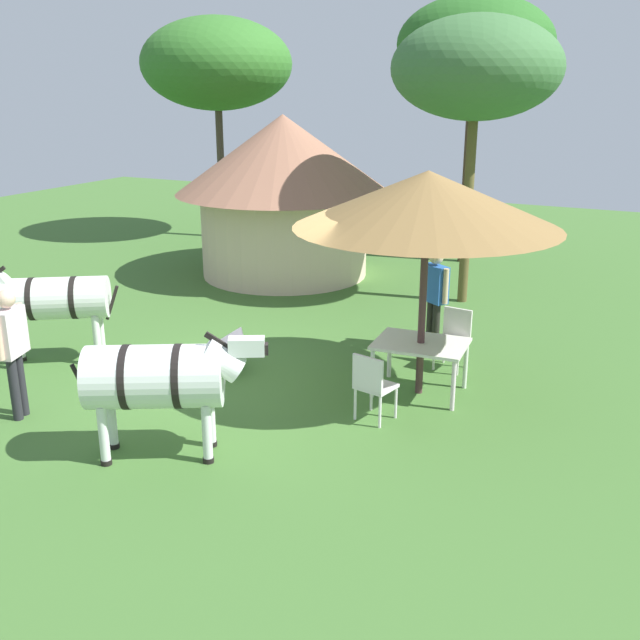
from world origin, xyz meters
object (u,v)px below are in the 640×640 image
patio_chair_near_lawn (454,334)px  zebra_nearest_camera (159,377)px  thatched_hut (284,186)px  patio_chair_west_end (372,383)px  standing_watcher (12,342)px  patio_dining_table (421,348)px  striped_lounge_chair (215,357)px  shade_umbrella (427,200)px  guest_beside_umbrella (435,291)px  acacia_tree_behind_hut (217,64)px  zebra_by_umbrella (49,300)px  acacia_tree_left_background (476,69)px  acacia_tree_right_background (475,45)px

patio_chair_near_lawn → zebra_nearest_camera: 4.71m
thatched_hut → patio_chair_west_end: (4.60, -6.10, -1.43)m
standing_watcher → patio_dining_table: bearing=106.8°
striped_lounge_chair → zebra_nearest_camera: 2.63m
patio_chair_near_lawn → standing_watcher: 6.13m
patio_dining_table → shade_umbrella: bearing=26.6°
guest_beside_umbrella → acacia_tree_behind_hut: (-8.04, 6.20, 3.56)m
shade_umbrella → zebra_nearest_camera: bearing=-124.5°
zebra_by_umbrella → acacia_tree_behind_hut: (-3.02, 9.25, 3.54)m
zebra_by_umbrella → acacia_tree_left_background: acacia_tree_left_background is taller
standing_watcher → striped_lounge_chair: 2.85m
patio_dining_table → guest_beside_umbrella: bearing=101.8°
patio_dining_table → acacia_tree_right_background: (-1.61, 7.94, 4.24)m
patio_dining_table → acacia_tree_left_background: (-0.68, 4.63, 3.68)m
patio_chair_west_end → standing_watcher: size_ratio=0.53×
thatched_hut → patio_chair_near_lawn: thatched_hut is taller
thatched_hut → patio_dining_table: thatched_hut is taller
thatched_hut → patio_dining_table: (4.85, -4.98, -1.30)m
zebra_nearest_camera → acacia_tree_right_background: size_ratio=0.33×
striped_lounge_chair → acacia_tree_behind_hut: acacia_tree_behind_hut is taller
guest_beside_umbrella → striped_lounge_chair: bearing=-104.8°
patio_chair_west_end → guest_beside_umbrella: (-0.10, 2.79, 0.47)m
striped_lounge_chair → acacia_tree_right_background: bearing=-45.1°
acacia_tree_left_background → thatched_hut: bearing=175.2°
patio_dining_table → striped_lounge_chair: 3.05m
patio_chair_west_end → standing_watcher: 4.54m
thatched_hut → acacia_tree_right_background: size_ratio=0.79×
patio_dining_table → zebra_by_umbrella: bearing=-165.5°
patio_dining_table → zebra_nearest_camera: 3.65m
patio_chair_west_end → standing_watcher: (-4.10, -1.87, 0.50)m
striped_lounge_chair → acacia_tree_left_background: acacia_tree_left_background is taller
zebra_nearest_camera → zebra_by_umbrella: (-3.30, 1.62, 0.05)m
striped_lounge_chair → acacia_tree_left_background: size_ratio=0.18×
patio_chair_near_lawn → shade_umbrella: bearing=90.0°
shade_umbrella → patio_chair_near_lawn: shade_umbrella is taller
zebra_nearest_camera → standing_watcher: bearing=-118.7°
shade_umbrella → acacia_tree_right_background: 8.40m
guest_beside_umbrella → patio_dining_table: bearing=-44.4°
guest_beside_umbrella → acacia_tree_behind_hut: acacia_tree_behind_hut is taller
shade_umbrella → patio_chair_west_end: 2.45m
striped_lounge_chair → guest_beside_umbrella: bearing=-84.8°
guest_beside_umbrella → zebra_by_umbrella: (-5.01, -3.05, 0.02)m
thatched_hut → guest_beside_umbrella: bearing=-36.4°
thatched_hut → acacia_tree_behind_hut: 5.25m
zebra_by_umbrella → acacia_tree_right_background: (3.75, 9.32, 3.88)m
patio_chair_near_lawn → striped_lounge_chair: patio_chair_near_lawn is taller
thatched_hut → acacia_tree_right_background: acacia_tree_right_background is taller
shade_umbrella → zebra_by_umbrella: shade_umbrella is taller
patio_dining_table → patio_chair_west_end: size_ratio=1.43×
patio_dining_table → zebra_nearest_camera: bearing=-124.5°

